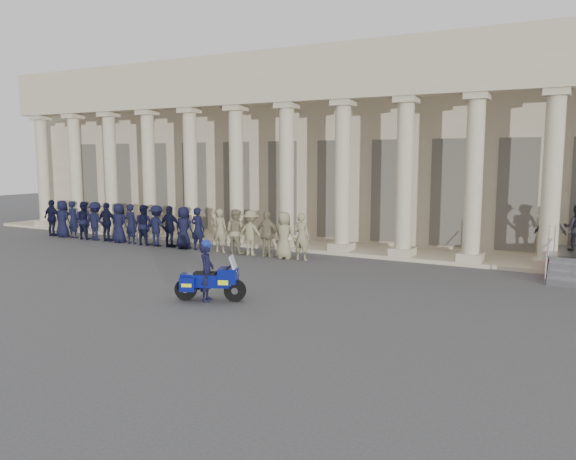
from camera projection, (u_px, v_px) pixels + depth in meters
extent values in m
plane|color=#414143|center=(199.00, 290.00, 17.02)|extent=(90.00, 90.00, 0.00)
cube|color=tan|center=(372.00, 148.00, 29.53)|extent=(40.00, 10.00, 9.00)
cube|color=tan|center=(321.00, 247.00, 24.69)|extent=(40.00, 2.60, 0.15)
cube|color=tan|center=(314.00, 89.00, 23.13)|extent=(35.80, 1.00, 1.00)
cube|color=tan|center=(314.00, 62.00, 22.99)|extent=(35.80, 1.00, 1.20)
cube|color=tan|center=(46.00, 223.00, 31.92)|extent=(0.90, 0.90, 0.30)
cylinder|color=tan|center=(43.00, 171.00, 31.54)|extent=(0.64, 0.64, 5.60)
cube|color=tan|center=(40.00, 118.00, 31.17)|extent=(0.85, 0.85, 0.24)
cube|color=tan|center=(78.00, 225.00, 30.70)|extent=(0.90, 0.90, 0.30)
cylinder|color=tan|center=(76.00, 171.00, 30.32)|extent=(0.64, 0.64, 5.60)
cube|color=tan|center=(73.00, 116.00, 29.95)|extent=(0.85, 0.85, 0.24)
cube|color=tan|center=(113.00, 228.00, 29.47)|extent=(0.90, 0.90, 0.30)
cylinder|color=tan|center=(111.00, 172.00, 29.09)|extent=(0.64, 0.64, 5.60)
cube|color=tan|center=(108.00, 115.00, 28.72)|extent=(0.85, 0.85, 0.24)
cube|color=tan|center=(151.00, 231.00, 28.25)|extent=(0.90, 0.90, 0.30)
cylinder|color=tan|center=(149.00, 172.00, 27.87)|extent=(0.64, 0.64, 5.60)
cube|color=tan|center=(147.00, 113.00, 27.50)|extent=(0.85, 0.85, 0.24)
cube|color=tan|center=(192.00, 235.00, 27.02)|extent=(0.90, 0.90, 0.30)
cylinder|color=tan|center=(191.00, 173.00, 26.65)|extent=(0.64, 0.64, 5.60)
cube|color=tan|center=(189.00, 111.00, 26.27)|extent=(0.85, 0.85, 0.24)
cube|color=tan|center=(237.00, 238.00, 25.80)|extent=(0.90, 0.90, 0.30)
cylinder|color=tan|center=(236.00, 174.00, 25.42)|extent=(0.64, 0.64, 5.60)
cube|color=tan|center=(236.00, 108.00, 25.05)|extent=(0.85, 0.85, 0.24)
cube|color=tan|center=(287.00, 242.00, 24.57)|extent=(0.90, 0.90, 0.30)
cylinder|color=tan|center=(287.00, 175.00, 24.20)|extent=(0.64, 0.64, 5.60)
cube|color=tan|center=(287.00, 106.00, 23.82)|extent=(0.85, 0.85, 0.24)
cube|color=tan|center=(341.00, 247.00, 23.35)|extent=(0.90, 0.90, 0.30)
cylinder|color=tan|center=(342.00, 176.00, 22.97)|extent=(0.64, 0.64, 5.60)
cube|color=tan|center=(343.00, 103.00, 22.60)|extent=(0.85, 0.85, 0.24)
cube|color=tan|center=(402.00, 252.00, 22.12)|extent=(0.90, 0.90, 0.30)
cylinder|color=tan|center=(404.00, 177.00, 21.75)|extent=(0.64, 0.64, 5.60)
cube|color=tan|center=(406.00, 100.00, 21.37)|extent=(0.85, 0.85, 0.24)
cube|color=tan|center=(470.00, 257.00, 20.90)|extent=(0.90, 0.90, 0.30)
cylinder|color=tan|center=(474.00, 178.00, 20.52)|extent=(0.64, 0.64, 5.60)
cube|color=tan|center=(477.00, 96.00, 20.15)|extent=(0.85, 0.85, 0.24)
cube|color=tan|center=(547.00, 263.00, 19.67)|extent=(0.90, 0.90, 0.30)
cylinder|color=tan|center=(552.00, 179.00, 19.30)|extent=(0.64, 0.64, 5.60)
cube|color=tan|center=(557.00, 92.00, 18.92)|extent=(0.85, 0.85, 0.24)
cube|color=black|center=(88.00, 182.00, 32.78)|extent=(1.30, 0.12, 4.20)
cube|color=black|center=(121.00, 183.00, 31.56)|extent=(1.30, 0.12, 4.20)
cube|color=black|center=(157.00, 184.00, 30.33)|extent=(1.30, 0.12, 4.20)
cube|color=black|center=(195.00, 185.00, 29.11)|extent=(1.30, 0.12, 4.20)
cube|color=black|center=(237.00, 187.00, 27.89)|extent=(1.30, 0.12, 4.20)
cube|color=black|center=(283.00, 188.00, 26.66)|extent=(1.30, 0.12, 4.20)
cube|color=black|center=(333.00, 189.00, 25.44)|extent=(1.30, 0.12, 4.20)
cube|color=black|center=(388.00, 191.00, 24.21)|extent=(1.30, 0.12, 4.20)
cube|color=black|center=(449.00, 193.00, 22.99)|extent=(1.30, 0.12, 4.20)
cube|color=black|center=(517.00, 195.00, 21.76)|extent=(1.30, 0.12, 4.20)
imported|color=black|center=(52.00, 218.00, 28.54)|extent=(1.09, 0.45, 1.86)
imported|color=black|center=(63.00, 219.00, 28.18)|extent=(0.91, 0.59, 1.86)
imported|color=black|center=(73.00, 220.00, 27.82)|extent=(0.68, 0.45, 1.86)
imported|color=black|center=(84.00, 220.00, 27.46)|extent=(0.90, 0.70, 1.86)
imported|color=black|center=(96.00, 221.00, 27.09)|extent=(1.20, 0.69, 1.86)
imported|color=black|center=(107.00, 222.00, 26.73)|extent=(1.09, 0.45, 1.86)
imported|color=black|center=(119.00, 223.00, 26.37)|extent=(0.91, 0.59, 1.86)
imported|color=black|center=(131.00, 224.00, 26.01)|extent=(0.68, 0.45, 1.86)
imported|color=black|center=(144.00, 225.00, 25.64)|extent=(0.90, 0.70, 1.86)
imported|color=black|center=(157.00, 226.00, 25.28)|extent=(1.20, 0.69, 1.86)
imported|color=black|center=(170.00, 227.00, 24.92)|extent=(1.09, 0.45, 1.86)
imported|color=black|center=(184.00, 228.00, 24.56)|extent=(0.91, 0.59, 1.86)
imported|color=black|center=(198.00, 229.00, 24.19)|extent=(0.68, 0.45, 1.86)
imported|color=#7F7858|center=(220.00, 230.00, 23.64)|extent=(0.68, 0.45, 1.86)
imported|color=#7F7858|center=(235.00, 232.00, 23.28)|extent=(0.90, 0.70, 1.86)
imported|color=#7F7858|center=(251.00, 233.00, 22.92)|extent=(1.20, 0.69, 1.86)
imported|color=#7F7858|center=(267.00, 234.00, 22.56)|extent=(1.09, 0.45, 1.86)
imported|color=#7F7858|center=(284.00, 235.00, 22.19)|extent=(0.91, 0.59, 1.86)
imported|color=#7F7858|center=(301.00, 237.00, 21.83)|extent=(0.68, 0.45, 1.86)
cube|color=#A60D16|center=(551.00, 262.00, 19.65)|extent=(0.04, 2.76, 0.68)
cube|color=gray|center=(566.00, 283.00, 17.42)|extent=(1.10, 0.28, 0.20)
cube|color=gray|center=(567.00, 276.00, 17.64)|extent=(1.10, 0.28, 0.20)
cube|color=gray|center=(567.00, 268.00, 17.85)|extent=(1.10, 0.28, 0.20)
cube|color=gray|center=(568.00, 261.00, 18.07)|extent=(1.10, 0.28, 0.20)
imported|color=black|center=(550.00, 226.00, 19.71)|extent=(1.03, 0.59, 1.59)
imported|color=black|center=(576.00, 228.00, 19.33)|extent=(0.77, 0.60, 1.59)
cylinder|color=black|center=(235.00, 291.00, 15.59)|extent=(0.62, 0.36, 0.62)
cylinder|color=black|center=(186.00, 289.00, 15.74)|extent=(0.62, 0.36, 0.62)
cube|color=navy|center=(212.00, 280.00, 15.62)|extent=(1.15, 0.77, 0.36)
cube|color=navy|center=(228.00, 276.00, 15.55)|extent=(0.66, 0.65, 0.42)
cube|color=silver|center=(228.00, 283.00, 15.58)|extent=(0.30, 0.34, 0.11)
cube|color=#B2BFCC|center=(234.00, 264.00, 15.49)|extent=(0.34, 0.47, 0.50)
cube|color=black|center=(205.00, 274.00, 15.62)|extent=(0.69, 0.53, 0.09)
cube|color=navy|center=(187.00, 277.00, 15.69)|extent=(0.42, 0.42, 0.21)
cube|color=navy|center=(187.00, 285.00, 15.40)|extent=(0.47, 0.35, 0.38)
cube|color=#E2FF0D|center=(187.00, 285.00, 15.40)|extent=(0.35, 0.31, 0.09)
cube|color=navy|center=(193.00, 280.00, 15.99)|extent=(0.47, 0.35, 0.38)
cube|color=#E2FF0D|center=(193.00, 280.00, 15.99)|extent=(0.35, 0.31, 0.09)
cylinder|color=silver|center=(198.00, 289.00, 15.93)|extent=(0.56, 0.30, 0.09)
cylinder|color=black|center=(228.00, 268.00, 15.52)|extent=(0.28, 0.62, 0.03)
imported|color=black|center=(207.00, 272.00, 15.61)|extent=(0.59, 0.71, 1.65)
sphere|color=navy|center=(206.00, 244.00, 15.51)|extent=(0.28, 0.28, 0.28)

